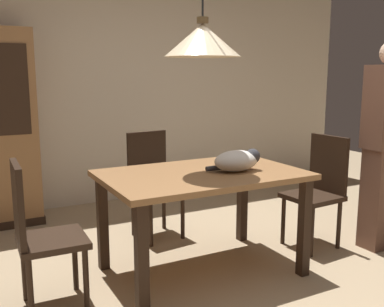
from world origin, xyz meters
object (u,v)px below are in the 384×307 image
chair_far_back (153,179)px  cat_sleeping (237,160)px  chair_right_side (319,186)px  chair_left_side (38,230)px  pendant_lamp (203,40)px  dining_table (202,186)px

chair_far_back → cat_sleeping: (0.25, -0.96, 0.32)m
chair_right_side → chair_left_side: same height
cat_sleeping → pendant_lamp: size_ratio=0.30×
dining_table → pendant_lamp: (-0.00, 0.00, 1.01)m
cat_sleeping → dining_table: bearing=160.4°
chair_left_side → dining_table: bearing=-0.1°
chair_far_back → pendant_lamp: size_ratio=0.72×
dining_table → chair_far_back: size_ratio=1.51×
dining_table → cat_sleeping: size_ratio=3.58×
chair_left_side → pendant_lamp: (1.13, -0.00, 1.15)m
chair_right_side → cat_sleeping: chair_right_side is taller
dining_table → cat_sleeping: (0.24, -0.09, 0.18)m
chair_right_side → chair_far_back: 1.43m
chair_left_side → cat_sleeping: 1.41m
dining_table → chair_right_side: (1.13, 0.01, -0.14)m
dining_table → chair_right_side: bearing=0.3°
pendant_lamp → dining_table: bearing=-82.9°
chair_left_side → pendant_lamp: 1.61m
dining_table → chair_left_side: bearing=179.9°
chair_right_side → chair_left_side: (-2.26, -0.00, 0.00)m
chair_left_side → cat_sleeping: bearing=-3.7°
chair_right_side → chair_far_back: bearing=142.5°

